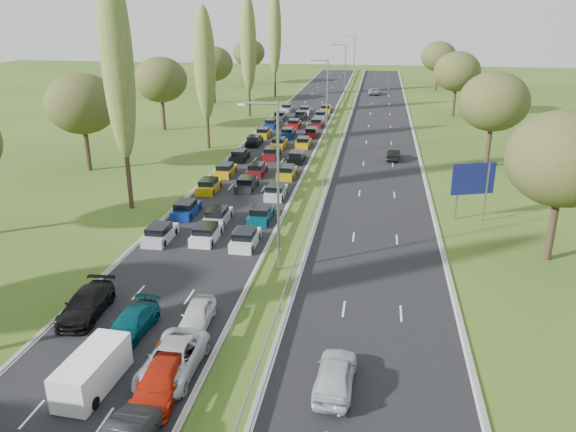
% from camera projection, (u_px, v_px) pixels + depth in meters
% --- Properties ---
extents(ground, '(260.00, 260.00, 0.00)m').
position_uv_depth(ground, '(327.00, 151.00, 74.56)').
color(ground, '#324D18').
rests_on(ground, ground).
extents(near_carriageway, '(10.50, 215.00, 0.04)m').
position_uv_depth(near_carriageway, '(280.00, 145.00, 77.89)').
color(near_carriageway, black).
rests_on(near_carriageway, ground).
extents(far_carriageway, '(10.50, 215.00, 0.04)m').
position_uv_depth(far_carriageway, '(379.00, 148.00, 75.87)').
color(far_carriageway, black).
rests_on(far_carriageway, ground).
extents(central_reservation, '(2.36, 215.00, 0.32)m').
position_uv_depth(central_reservation, '(329.00, 143.00, 76.69)').
color(central_reservation, gray).
rests_on(central_reservation, ground).
extents(lamp_columns, '(0.18, 140.18, 12.00)m').
position_uv_depth(lamp_columns, '(327.00, 108.00, 70.65)').
color(lamp_columns, gray).
rests_on(lamp_columns, ground).
extents(poplar_row, '(2.80, 127.80, 22.44)m').
position_uv_depth(poplar_row, '(175.00, 60.00, 61.74)').
color(poplar_row, '#2D2116').
rests_on(poplar_row, ground).
extents(woodland_left, '(8.00, 166.00, 11.10)m').
position_uv_depth(woodland_left, '(66.00, 109.00, 59.78)').
color(woodland_left, '#2D2116').
rests_on(woodland_left, ground).
extents(woodland_right, '(8.00, 153.00, 11.10)m').
position_uv_depth(woodland_right, '(509.00, 114.00, 56.65)').
color(woodland_right, '#2D2116').
rests_on(woodland_right, ground).
extents(traffic_queue_fill, '(9.04, 67.60, 0.80)m').
position_uv_depth(traffic_queue_fill, '(274.00, 150.00, 73.35)').
color(traffic_queue_fill, '#B2B7BC').
rests_on(traffic_queue_fill, ground).
extents(near_car_3, '(2.43, 5.30, 1.50)m').
position_uv_depth(near_car_3, '(86.00, 304.00, 33.93)').
color(near_car_3, black).
rests_on(near_car_3, near_carriageway).
extents(near_car_7, '(2.19, 4.74, 1.34)m').
position_uv_depth(near_car_7, '(132.00, 323.00, 32.03)').
color(near_car_7, '#05424D').
rests_on(near_car_7, near_carriageway).
extents(near_car_10, '(2.61, 5.58, 1.54)m').
position_uv_depth(near_car_10, '(172.00, 361.00, 28.37)').
color(near_car_10, '#B7BCC2').
rests_on(near_car_10, near_carriageway).
extents(near_car_11, '(2.31, 5.02, 1.42)m').
position_uv_depth(near_car_11, '(160.00, 382.00, 26.83)').
color(near_car_11, '#B6200B').
rests_on(near_car_11, near_carriageway).
extents(near_car_12, '(1.85, 4.12, 1.37)m').
position_uv_depth(near_car_12, '(197.00, 314.00, 32.86)').
color(near_car_12, silver).
rests_on(near_car_12, near_carriageway).
extents(far_car_0, '(2.08, 4.74, 1.59)m').
position_uv_depth(far_car_0, '(335.00, 374.00, 27.26)').
color(far_car_0, '#B5BAC0').
rests_on(far_car_0, far_carriageway).
extents(far_car_1, '(1.78, 4.22, 1.36)m').
position_uv_depth(far_car_1, '(394.00, 154.00, 69.80)').
color(far_car_1, black).
rests_on(far_car_1, far_carriageway).
extents(far_car_2, '(2.58, 5.25, 1.43)m').
position_uv_depth(far_car_2, '(374.00, 91.00, 124.96)').
color(far_car_2, gray).
rests_on(far_car_2, far_carriageway).
extents(white_van_rear, '(1.83, 4.66, 1.87)m').
position_uv_depth(white_van_rear, '(95.00, 368.00, 27.46)').
color(white_van_rear, white).
rests_on(white_van_rear, near_carriageway).
extents(direction_sign, '(3.80, 1.44, 5.20)m').
position_uv_depth(direction_sign, '(473.00, 181.00, 48.60)').
color(direction_sign, gray).
rests_on(direction_sign, ground).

